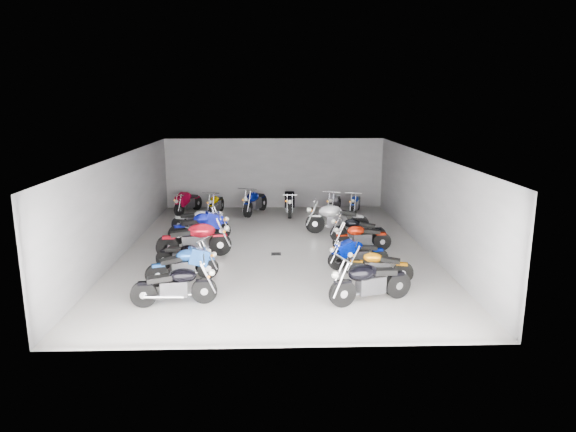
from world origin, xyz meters
name	(u,v)px	position (x,y,z in m)	size (l,w,h in m)	color
ground	(276,250)	(0.00, 0.00, 0.00)	(14.00, 14.00, 0.00)	gray
wall_back	(274,173)	(0.00, 7.00, 1.60)	(10.00, 0.10, 3.20)	slate
wall_left	(123,204)	(-5.00, 0.00, 1.60)	(0.10, 14.00, 3.20)	slate
wall_right	(426,202)	(5.00, 0.00, 1.60)	(0.10, 14.00, 3.20)	slate
ceiling	(275,154)	(0.00, 0.00, 3.22)	(10.00, 14.00, 0.04)	black
drain_grate	(276,254)	(0.00, -0.50, 0.01)	(0.32, 0.32, 0.01)	black
motorcycle_left_a	(175,285)	(-2.51, -4.66, 0.50)	(2.09, 0.50, 0.92)	black
motorcycle_left_b	(183,265)	(-2.57, -3.05, 0.49)	(1.92, 0.93, 0.89)	black
motorcycle_left_c	(184,256)	(-2.70, -2.12, 0.45)	(1.78, 0.85, 0.83)	black
motorcycle_left_d	(195,239)	(-2.60, -0.70, 0.57)	(2.39, 0.58, 1.05)	black
motorcycle_left_e	(201,227)	(-2.66, 1.10, 0.53)	(2.14, 0.90, 0.98)	black
motorcycle_left_f	(198,221)	(-2.89, 2.13, 0.50)	(2.03, 0.74, 0.92)	black
motorcycle_right_a	(370,282)	(2.28, -4.66, 0.54)	(2.17, 0.91, 0.99)	black
motorcycle_right_b	(379,265)	(2.83, -3.09, 0.44)	(1.82, 0.59, 0.82)	black
motorcycle_right_c	(358,254)	(2.41, -2.03, 0.45)	(1.86, 0.50, 0.82)	black
motorcycle_right_d	(361,237)	(2.84, -0.22, 0.47)	(1.98, 0.43, 0.87)	black
motorcycle_right_e	(357,230)	(2.86, 0.74, 0.47)	(1.94, 0.63, 0.87)	black
motorcycle_right_f	(336,219)	(2.28, 2.07, 0.57)	(2.39, 0.56, 1.05)	black
motorcycle_back_a	(188,202)	(-3.86, 5.82, 0.50)	(0.95, 1.96, 0.91)	black
motorcycle_back_b	(216,204)	(-2.57, 5.48, 0.48)	(0.54, 1.98, 0.88)	black
motorcycle_back_c	(255,202)	(-0.87, 5.56, 0.55)	(0.99, 2.18, 1.01)	black
motorcycle_back_d	(289,202)	(0.64, 5.40, 0.54)	(0.44, 2.26, 0.99)	black
motorcycle_back_e	(334,203)	(2.63, 5.50, 0.48)	(0.79, 1.95, 0.89)	black
motorcycle_back_f	(356,203)	(3.58, 5.61, 0.45)	(0.70, 1.82, 0.82)	black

